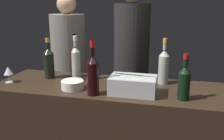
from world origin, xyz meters
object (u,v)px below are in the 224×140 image
rose_wine_bottle (164,66)px  white_wine_bottle (76,62)px  champagne_bottle (49,62)px  person_in_hoodie (131,59)px  red_wine_bottle_tall (93,74)px  bowl_white (72,84)px  red_wine_bottle_burgundy (184,81)px  candle_votive (92,73)px  ice_bin_with_bottles (134,84)px  wine_glass (8,71)px  red_wine_bottle_black_foil (75,60)px  person_blond_tee (69,63)px

rose_wine_bottle → white_wine_bottle: bearing=-173.8°
champagne_bottle → person_in_hoodie: bearing=54.9°
champagne_bottle → red_wine_bottle_tall: (0.48, -0.29, 0.01)m
white_wine_bottle → red_wine_bottle_tall: red_wine_bottle_tall is taller
bowl_white → white_wine_bottle: (-0.05, 0.21, 0.12)m
red_wine_bottle_burgundy → candle_votive: bearing=153.5°
white_wine_bottle → red_wine_bottle_tall: (0.23, -0.28, -0.01)m
ice_bin_with_bottles → red_wine_bottle_tall: 0.29m
wine_glass → champagne_bottle: 0.32m
champagne_bottle → rose_wine_bottle: rose_wine_bottle is taller
candle_votive → red_wine_bottle_black_foil: (-0.13, -0.06, 0.12)m
wine_glass → red_wine_bottle_burgundy: size_ratio=0.42×
candle_votive → rose_wine_bottle: 0.62m
ice_bin_with_bottles → red_wine_bottle_black_foil: 0.62m
wine_glass → red_wine_bottle_black_foil: size_ratio=0.35×
candle_votive → person_blond_tee: 0.77m
person_blond_tee → champagne_bottle: bearing=43.0°
white_wine_bottle → rose_wine_bottle: white_wine_bottle is taller
wine_glass → person_blond_tee: (0.11, 0.94, -0.15)m
candle_votive → person_in_hoodie: size_ratio=0.04×
wine_glass → rose_wine_bottle: 1.22m
ice_bin_with_bottles → person_blond_tee: size_ratio=0.19×
white_wine_bottle → person_in_hoodie: size_ratio=0.20×
ice_bin_with_bottles → red_wine_bottle_burgundy: size_ratio=1.04×
ice_bin_with_bottles → red_wine_bottle_black_foil: size_ratio=0.87×
rose_wine_bottle → person_blond_tee: 1.29m
wine_glass → white_wine_bottle: (0.50, 0.18, 0.06)m
red_wine_bottle_tall → person_blond_tee: person_blond_tee is taller
bowl_white → white_wine_bottle: white_wine_bottle is taller
wine_glass → rose_wine_bottle: (1.19, 0.26, 0.05)m
red_wine_bottle_black_foil → rose_wine_bottle: red_wine_bottle_black_foil is taller
ice_bin_with_bottles → red_wine_bottle_black_foil: bearing=152.8°
red_wine_bottle_burgundy → white_wine_bottle: (-0.84, 0.23, 0.03)m
bowl_white → red_wine_bottle_burgundy: 0.79m
candle_votive → red_wine_bottle_burgundy: size_ratio=0.23×
champagne_bottle → candle_votive: bearing=23.1°
ice_bin_with_bottles → person_blond_tee: bearing=133.2°
red_wine_bottle_tall → ice_bin_with_bottles: bearing=18.0°
champagne_bottle → wine_glass: bearing=-143.2°
champagne_bottle → white_wine_bottle: bearing=-1.7°
wine_glass → champagne_bottle: size_ratio=0.38×
person_blond_tee → candle_votive: bearing=70.0°
white_wine_bottle → champagne_bottle: 0.24m
wine_glass → champagne_bottle: champagne_bottle is taller
white_wine_bottle → person_blond_tee: 0.87m
ice_bin_with_bottles → white_wine_bottle: size_ratio=0.88×
white_wine_bottle → champagne_bottle: white_wine_bottle is taller
red_wine_bottle_burgundy → ice_bin_with_bottles: bearing=174.6°
candle_votive → rose_wine_bottle: rose_wine_bottle is taller
person_blond_tee → white_wine_bottle: bearing=59.3°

